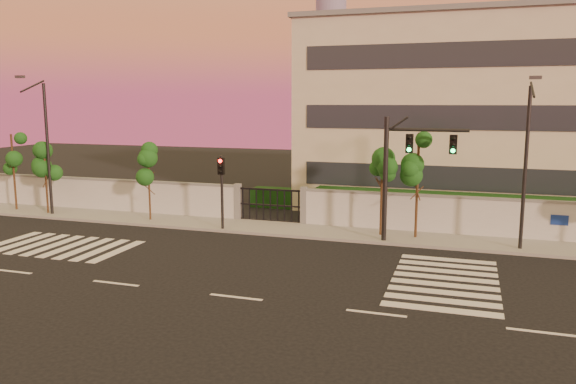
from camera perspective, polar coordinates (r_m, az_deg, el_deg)
name	(u,v)px	position (r m, az deg, el deg)	size (l,w,h in m)	color
ground	(236,297)	(20.41, -5.30, -10.61)	(120.00, 120.00, 0.00)	black
sidewalk	(314,231)	(29.93, 2.65, -4.01)	(60.00, 3.00, 0.15)	gray
perimeter_wall	(323,208)	(31.12, 3.58, -1.63)	(60.00, 0.36, 2.20)	#B7BABF
hedge_row	(352,205)	(33.56, 6.50, -1.32)	(41.00, 4.25, 1.80)	black
institutional_building	(493,113)	(39.64, 20.07, 7.55)	(24.40, 12.40, 12.25)	beige
road_markings	(237,264)	(24.28, -5.24, -7.34)	(57.00, 7.62, 0.02)	silver
street_tree_a	(13,155)	(39.06, -26.16, 3.41)	(1.56, 1.24, 4.90)	#382314
street_tree_b	(45,162)	(37.02, -23.43, 2.77)	(1.49, 1.19, 4.42)	#382314
street_tree_c	(149,165)	(32.99, -13.96, 2.69)	(1.37, 1.09, 4.52)	#382314
street_tree_d	(383,173)	(28.70, 9.59, 1.94)	(1.55, 1.23, 4.54)	#382314
street_tree_e	(419,162)	(28.44, 13.13, 3.01)	(1.63, 1.30, 5.38)	#382314
traffic_signal_main	(402,165)	(27.39, 11.51, 2.73)	(3.91, 0.46, 6.18)	black
traffic_signal_secondary	(222,184)	(29.95, -6.76, 0.84)	(0.32, 0.32, 4.08)	black
streetlight_west	(45,142)	(36.46, -23.43, 4.66)	(0.50, 2.01, 8.34)	black
streetlight_east	(526,160)	(27.49, 23.04, 3.02)	(0.47, 1.91, 7.95)	black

